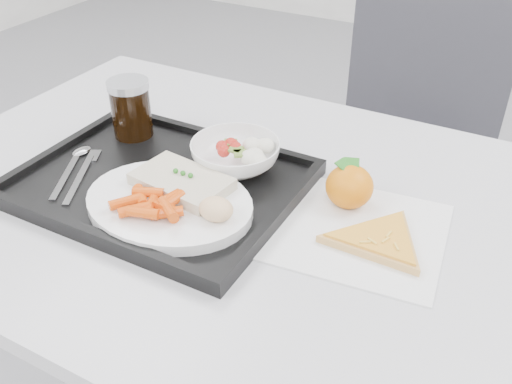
% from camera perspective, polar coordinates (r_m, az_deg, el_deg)
% --- Properties ---
extents(table, '(1.20, 0.80, 0.75)m').
position_cam_1_polar(table, '(0.97, -0.79, -3.72)').
color(table, silver).
rests_on(table, ground).
extents(chair, '(0.48, 0.48, 0.93)m').
position_cam_1_polar(chair, '(1.58, 14.97, 4.96)').
color(chair, '#34343A').
rests_on(chair, ground).
extents(tray, '(0.45, 0.35, 0.03)m').
position_cam_1_polar(tray, '(0.96, -9.55, 0.85)').
color(tray, black).
rests_on(tray, table).
extents(dinner_plate, '(0.27, 0.27, 0.02)m').
position_cam_1_polar(dinner_plate, '(0.89, -8.67, -1.17)').
color(dinner_plate, white).
rests_on(dinner_plate, tray).
extents(fish_fillet, '(0.16, 0.11, 0.03)m').
position_cam_1_polar(fish_fillet, '(0.90, -7.43, 1.04)').
color(fish_fillet, beige).
rests_on(fish_fillet, dinner_plate).
extents(bread_roll, '(0.06, 0.05, 0.03)m').
position_cam_1_polar(bread_roll, '(0.82, -4.01, -1.71)').
color(bread_roll, tan).
rests_on(bread_roll, dinner_plate).
extents(salad_bowl, '(0.15, 0.15, 0.05)m').
position_cam_1_polar(salad_bowl, '(0.97, -2.06, 3.72)').
color(salad_bowl, white).
rests_on(salad_bowl, tray).
extents(cola_glass, '(0.08, 0.08, 0.11)m').
position_cam_1_polar(cola_glass, '(1.08, -12.42, 8.26)').
color(cola_glass, black).
rests_on(cola_glass, tray).
extents(cutlery, '(0.12, 0.16, 0.01)m').
position_cam_1_polar(cutlery, '(1.03, -17.40, 2.48)').
color(cutlery, silver).
rests_on(cutlery, tray).
extents(napkin, '(0.27, 0.27, 0.00)m').
position_cam_1_polar(napkin, '(0.87, 10.21, -3.90)').
color(napkin, silver).
rests_on(napkin, table).
extents(tangerine, '(0.08, 0.08, 0.07)m').
position_cam_1_polar(tangerine, '(0.91, 9.33, 0.57)').
color(tangerine, orange).
rests_on(tangerine, napkin).
extents(pizza_slice, '(0.24, 0.24, 0.02)m').
position_cam_1_polar(pizza_slice, '(0.85, 12.22, -4.70)').
color(pizza_slice, tan).
rests_on(pizza_slice, napkin).
extents(carrot_pile, '(0.12, 0.09, 0.02)m').
position_cam_1_polar(carrot_pile, '(0.85, -10.11, -1.18)').
color(carrot_pile, '#D1460A').
rests_on(carrot_pile, dinner_plate).
extents(salad_contents, '(0.10, 0.08, 0.03)m').
position_cam_1_polar(salad_contents, '(0.96, -0.85, 4.12)').
color(salad_contents, '#B01F16').
rests_on(salad_contents, salad_bowl).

